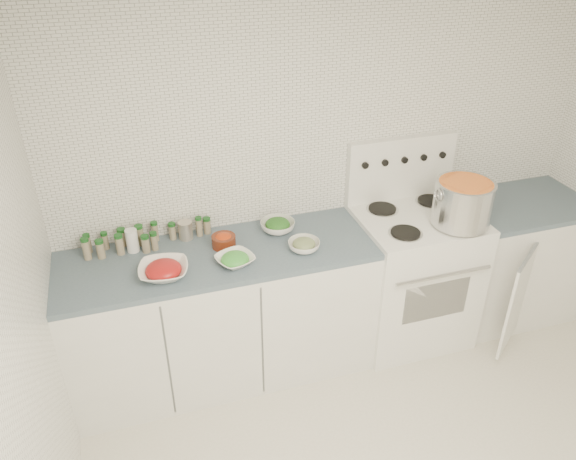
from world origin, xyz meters
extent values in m
cube|color=white|center=(0.00, 1.51, 1.25)|extent=(3.50, 0.02, 2.50)
cube|color=white|center=(-1.76, 0.00, 1.25)|extent=(0.02, 3.00, 2.50)
cube|color=white|center=(-0.82, 1.19, 0.43)|extent=(1.85, 0.62, 0.86)
cube|color=#415262|center=(-0.82, 1.19, 0.88)|extent=(1.85, 0.62, 0.03)
cube|color=white|center=(0.48, 1.18, 0.46)|extent=(0.76, 0.65, 0.92)
cube|color=black|center=(0.48, 0.86, 0.50)|extent=(0.45, 0.01, 0.28)
cylinder|color=silver|center=(0.48, 0.82, 0.72)|extent=(0.65, 0.02, 0.02)
cube|color=white|center=(0.48, 1.18, 0.93)|extent=(0.76, 0.65, 0.01)
cube|color=white|center=(0.48, 1.47, 1.15)|extent=(0.76, 0.06, 0.43)
cylinder|color=silver|center=(0.30, 1.02, 0.94)|extent=(0.21, 0.21, 0.01)
cylinder|color=black|center=(0.30, 1.02, 0.94)|extent=(0.18, 0.18, 0.01)
cylinder|color=silver|center=(0.66, 1.02, 0.94)|extent=(0.21, 0.21, 0.01)
cylinder|color=black|center=(0.66, 1.02, 0.94)|extent=(0.18, 0.18, 0.01)
cylinder|color=silver|center=(0.30, 1.33, 0.94)|extent=(0.21, 0.21, 0.01)
cylinder|color=black|center=(0.30, 1.33, 0.94)|extent=(0.18, 0.18, 0.01)
cylinder|color=silver|center=(0.66, 1.33, 0.94)|extent=(0.21, 0.21, 0.01)
cylinder|color=black|center=(0.66, 1.33, 0.94)|extent=(0.18, 0.18, 0.01)
cylinder|color=black|center=(0.20, 1.44, 1.22)|extent=(0.04, 0.02, 0.04)
cylinder|color=black|center=(0.34, 1.44, 1.22)|extent=(0.04, 0.02, 0.04)
cylinder|color=black|center=(0.48, 1.44, 1.22)|extent=(0.04, 0.02, 0.04)
cylinder|color=black|center=(0.62, 1.44, 1.22)|extent=(0.04, 0.02, 0.04)
cylinder|color=black|center=(0.76, 1.44, 1.22)|extent=(0.04, 0.02, 0.04)
cube|color=white|center=(1.30, 1.19, 0.43)|extent=(0.89, 0.62, 0.86)
cube|color=#415262|center=(1.30, 1.19, 0.88)|extent=(0.89, 0.62, 0.03)
cube|color=white|center=(1.03, 0.76, 0.43)|extent=(0.33, 0.25, 0.70)
cylinder|color=silver|center=(0.67, 1.02, 1.08)|extent=(0.36, 0.36, 0.27)
cylinder|color=orange|center=(0.67, 1.02, 1.21)|extent=(0.32, 0.32, 0.03)
torus|color=silver|center=(0.49, 1.02, 1.17)|extent=(0.01, 0.09, 0.09)
torus|color=silver|center=(0.86, 1.02, 1.17)|extent=(0.01, 0.09, 0.09)
imported|color=white|center=(-1.15, 1.06, 0.93)|extent=(0.31, 0.31, 0.07)
ellipsoid|color=#AD0E1C|center=(-1.15, 1.06, 0.95)|extent=(0.19, 0.19, 0.09)
imported|color=white|center=(-0.75, 1.06, 0.93)|extent=(0.27, 0.27, 0.05)
ellipsoid|color=green|center=(-0.75, 1.06, 0.94)|extent=(0.15, 0.15, 0.07)
imported|color=white|center=(-0.41, 1.33, 0.93)|extent=(0.24, 0.24, 0.07)
ellipsoid|color=#1C4F16|center=(-0.41, 1.33, 0.95)|extent=(0.15, 0.15, 0.07)
imported|color=white|center=(-0.33, 1.08, 0.93)|extent=(0.19, 0.19, 0.06)
ellipsoid|color=#2E4A1D|center=(-0.33, 1.08, 0.95)|extent=(0.14, 0.14, 0.06)
cylinder|color=#591F0F|center=(-0.77, 1.26, 0.94)|extent=(0.14, 0.14, 0.07)
ellipsoid|color=#B7320C|center=(-0.77, 1.26, 0.96)|extent=(0.10, 0.10, 0.05)
cylinder|color=white|center=(-1.29, 1.37, 0.97)|extent=(0.08, 0.08, 0.14)
cylinder|color=#B7AA9B|center=(-0.97, 1.42, 0.96)|extent=(0.10, 0.10, 0.11)
cylinder|color=gray|center=(-1.54, 1.44, 0.95)|extent=(0.04, 0.04, 0.10)
cylinder|color=#164E1A|center=(-1.54, 1.44, 1.01)|extent=(0.04, 0.04, 0.02)
cylinder|color=gray|center=(-1.44, 1.45, 0.95)|extent=(0.04, 0.04, 0.09)
cylinder|color=#164E1A|center=(-1.44, 1.45, 1.00)|extent=(0.04, 0.04, 0.02)
cylinder|color=gray|center=(-1.34, 1.45, 0.95)|extent=(0.05, 0.05, 0.10)
cylinder|color=#164E1A|center=(-1.34, 1.45, 1.01)|extent=(0.05, 0.05, 0.02)
cylinder|color=gray|center=(-1.24, 1.43, 0.96)|extent=(0.05, 0.05, 0.11)
cylinder|color=#164E1A|center=(-1.24, 1.43, 1.02)|extent=(0.05, 0.05, 0.02)
cylinder|color=gray|center=(-1.15, 1.45, 0.95)|extent=(0.04, 0.04, 0.11)
cylinder|color=#164E1A|center=(-1.15, 1.45, 1.02)|extent=(0.04, 0.04, 0.02)
cylinder|color=gray|center=(-1.05, 1.44, 0.95)|extent=(0.04, 0.04, 0.09)
cylinder|color=#164E1A|center=(-1.05, 1.44, 1.00)|extent=(0.04, 0.04, 0.02)
cylinder|color=gray|center=(-0.84, 1.44, 0.94)|extent=(0.04, 0.04, 0.09)
cylinder|color=#164E1A|center=(-0.84, 1.44, 1.00)|extent=(0.05, 0.05, 0.02)
cylinder|color=gray|center=(-0.89, 1.43, 0.96)|extent=(0.04, 0.04, 0.11)
cylinder|color=#164E1A|center=(-0.89, 1.43, 1.02)|extent=(0.04, 0.04, 0.02)
cylinder|color=gray|center=(-1.54, 1.36, 0.96)|extent=(0.04, 0.04, 0.12)
cylinder|color=#164E1A|center=(-1.54, 1.36, 1.03)|extent=(0.05, 0.05, 0.02)
cylinder|color=gray|center=(-1.47, 1.35, 0.95)|extent=(0.05, 0.05, 0.10)
cylinder|color=#164E1A|center=(-1.47, 1.35, 1.01)|extent=(0.05, 0.05, 0.02)
cylinder|color=gray|center=(-1.36, 1.36, 0.96)|extent=(0.05, 0.05, 0.11)
cylinder|color=#164E1A|center=(-1.36, 1.36, 1.02)|extent=(0.05, 0.05, 0.02)
cylinder|color=gray|center=(-1.22, 1.34, 0.95)|extent=(0.05, 0.05, 0.09)
cylinder|color=#164E1A|center=(-1.22, 1.34, 1.00)|extent=(0.05, 0.05, 0.02)
cylinder|color=gray|center=(-1.17, 1.35, 0.95)|extent=(0.04, 0.04, 0.10)
cylinder|color=#164E1A|center=(-1.17, 1.35, 1.01)|extent=(0.04, 0.04, 0.02)
camera|label=1|loc=(-1.26, -1.55, 2.69)|focal=35.00mm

